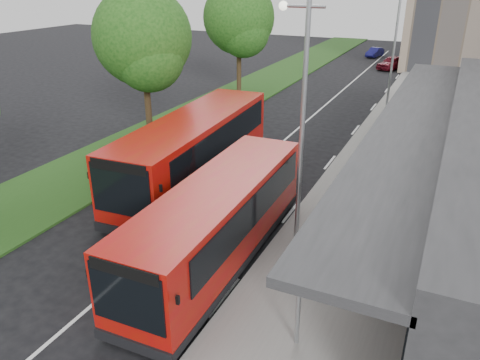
# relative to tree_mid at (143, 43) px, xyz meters

# --- Properties ---
(ground) EXTENTS (120.00, 120.00, 0.00)m
(ground) POSITION_rel_tree_mid_xyz_m (7.01, -9.05, -5.42)
(ground) COLOR black
(ground) RESTS_ON ground
(pavement) EXTENTS (5.00, 80.00, 0.15)m
(pavement) POSITION_rel_tree_mid_xyz_m (13.01, 10.95, -5.35)
(pavement) COLOR gray
(pavement) RESTS_ON ground
(grass_verge) EXTENTS (5.00, 80.00, 0.10)m
(grass_verge) POSITION_rel_tree_mid_xyz_m (0.01, 10.95, -5.37)
(grass_verge) COLOR #214817
(grass_verge) RESTS_ON ground
(lane_centre_line) EXTENTS (0.12, 70.00, 0.01)m
(lane_centre_line) POSITION_rel_tree_mid_xyz_m (7.01, 5.95, -5.42)
(lane_centre_line) COLOR silver
(lane_centre_line) RESTS_ON ground
(kerb_dashes) EXTENTS (0.12, 56.00, 0.01)m
(kerb_dashes) POSITION_rel_tree_mid_xyz_m (10.31, 9.95, -5.42)
(kerb_dashes) COLOR silver
(kerb_dashes) RESTS_ON ground
(tree_mid) EXTENTS (5.23, 5.23, 8.40)m
(tree_mid) POSITION_rel_tree_mid_xyz_m (0.00, 0.00, 0.00)
(tree_mid) COLOR #302213
(tree_mid) RESTS_ON ground
(tree_far) EXTENTS (5.30, 5.30, 8.52)m
(tree_far) POSITION_rel_tree_mid_xyz_m (-0.00, 12.00, 0.08)
(tree_far) COLOR #302213
(tree_far) RESTS_ON ground
(lamp_post_near) EXTENTS (1.44, 0.28, 8.00)m
(lamp_post_near) POSITION_rel_tree_mid_xyz_m (11.13, -7.05, -0.71)
(lamp_post_near) COLOR #9A9EA3
(lamp_post_near) RESTS_ON pavement
(lamp_post_far) EXTENTS (1.44, 0.28, 8.00)m
(lamp_post_far) POSITION_rel_tree_mid_xyz_m (11.13, 12.95, -0.71)
(lamp_post_far) COLOR #9A9EA3
(lamp_post_far) RESTS_ON pavement
(bus_main) EXTENTS (2.70, 9.82, 2.76)m
(bus_main) POSITION_rel_tree_mid_xyz_m (9.23, -9.28, -4.01)
(bus_main) COLOR #AB090B
(bus_main) RESTS_ON ground
(bus_second) EXTENTS (3.42, 11.23, 3.14)m
(bus_second) POSITION_rel_tree_mid_xyz_m (5.46, -4.27, -3.81)
(bus_second) COLOR #AB090B
(bus_second) RESTS_ON ground
(litter_bin) EXTENTS (0.65, 0.65, 0.91)m
(litter_bin) POSITION_rel_tree_mid_xyz_m (12.27, -0.30, -4.82)
(litter_bin) COLOR #332215
(litter_bin) RESTS_ON pavement
(bollard) EXTENTS (0.21, 0.21, 1.02)m
(bollard) POSITION_rel_tree_mid_xyz_m (12.30, 7.76, -4.76)
(bollard) COLOR yellow
(bollard) RESTS_ON pavement
(car_near) EXTENTS (3.06, 4.23, 1.34)m
(car_near) POSITION_rel_tree_mid_xyz_m (9.28, 28.48, -4.76)
(car_near) COLOR #5B0D18
(car_near) RESTS_ON ground
(car_far) EXTENTS (1.70, 3.29, 1.03)m
(car_far) POSITION_rel_tree_mid_xyz_m (6.25, 35.65, -4.91)
(car_far) COLOR navy
(car_far) RESTS_ON ground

